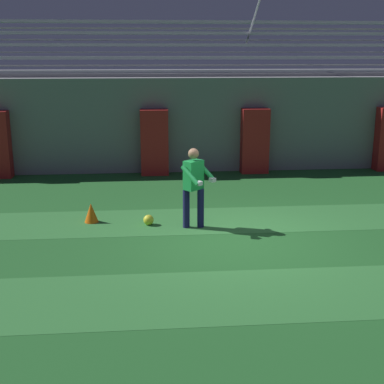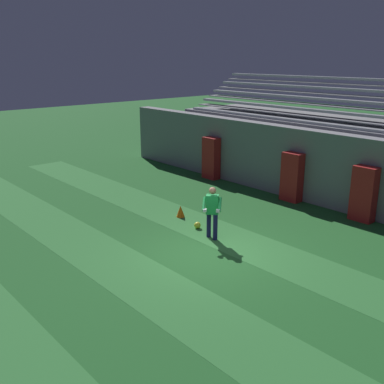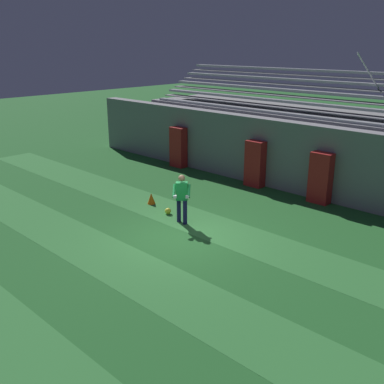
# 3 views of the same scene
# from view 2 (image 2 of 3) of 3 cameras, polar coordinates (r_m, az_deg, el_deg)

# --- Properties ---
(ground_plane) EXTENTS (80.00, 80.00, 0.00)m
(ground_plane) POSITION_cam_2_polar(r_m,az_deg,el_deg) (13.05, 1.96, -7.96)
(ground_plane) COLOR #236028
(turf_stripe_mid) EXTENTS (28.00, 1.85, 0.01)m
(turf_stripe_mid) POSITION_cam_2_polar(r_m,az_deg,el_deg) (11.73, -6.41, -11.05)
(turf_stripe_mid) COLOR #337A38
(turf_stripe_mid) RESTS_ON ground
(turf_stripe_far) EXTENTS (28.00, 1.85, 0.01)m
(turf_stripe_far) POSITION_cam_2_polar(r_m,az_deg,el_deg) (13.95, 6.10, -6.33)
(turf_stripe_far) COLOR #337A38
(turf_stripe_far) RESTS_ON ground
(back_wall) EXTENTS (24.00, 0.60, 2.80)m
(back_wall) POSITION_cam_2_polar(r_m,az_deg,el_deg) (17.48, 17.68, 2.57)
(back_wall) COLOR gray
(back_wall) RESTS_ON ground
(padding_pillar_gate_left) EXTENTS (0.81, 0.44, 1.92)m
(padding_pillar_gate_left) POSITION_cam_2_polar(r_m,az_deg,el_deg) (17.92, 12.58, 1.86)
(padding_pillar_gate_left) COLOR #B21E1E
(padding_pillar_gate_left) RESTS_ON ground
(padding_pillar_gate_right) EXTENTS (0.81, 0.44, 1.92)m
(padding_pillar_gate_right) POSITION_cam_2_polar(r_m,az_deg,el_deg) (16.43, 20.98, -0.23)
(padding_pillar_gate_right) COLOR #B21E1E
(padding_pillar_gate_right) RESTS_ON ground
(padding_pillar_far_left) EXTENTS (0.81, 0.44, 1.92)m
(padding_pillar_far_left) POSITION_cam_2_polar(r_m,az_deg,el_deg) (20.81, 2.45, 4.32)
(padding_pillar_far_left) COLOR #B21E1E
(padding_pillar_far_left) RESTS_ON ground
(bleacher_stand) EXTENTS (18.00, 4.05, 5.43)m
(bleacher_stand) POSITION_cam_2_polar(r_m,az_deg,el_deg) (19.47, 21.31, 3.93)
(bleacher_stand) COLOR gray
(bleacher_stand) RESTS_ON ground
(goalkeeper) EXTENTS (0.74, 0.73, 1.67)m
(goalkeeper) POSITION_cam_2_polar(r_m,az_deg,el_deg) (13.81, 2.58, -2.26)
(goalkeeper) COLOR #19194C
(goalkeeper) RESTS_ON ground
(soccer_ball) EXTENTS (0.22, 0.22, 0.22)m
(soccer_ball) POSITION_cam_2_polar(r_m,az_deg,el_deg) (14.90, 0.69, -4.24)
(soccer_ball) COLOR yellow
(soccer_ball) RESTS_ON ground
(traffic_cone) EXTENTS (0.30, 0.30, 0.42)m
(traffic_cone) POSITION_cam_2_polar(r_m,az_deg,el_deg) (15.92, -1.47, -2.46)
(traffic_cone) COLOR orange
(traffic_cone) RESTS_ON ground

